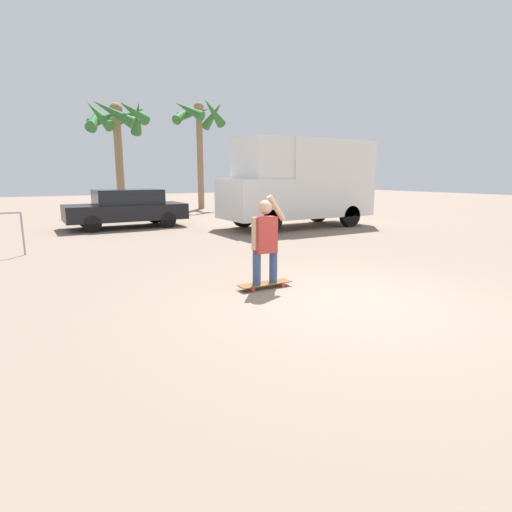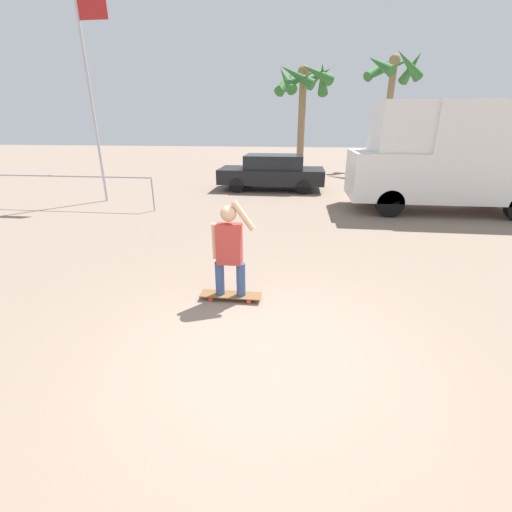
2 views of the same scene
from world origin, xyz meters
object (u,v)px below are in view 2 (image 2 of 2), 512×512
object	(u,v)px
person_skateboarder	(229,247)
flagpole	(92,90)
skateboard	(231,295)
parked_car_black	(272,172)
camper_van	(455,154)
palm_tree_center_background	(303,84)
palm_tree_near_van	(393,76)

from	to	relation	value
person_skateboarder	flagpole	world-z (taller)	flagpole
skateboard	parked_car_black	size ratio (longest dim) A/B	0.22
person_skateboarder	camper_van	distance (m)	8.84
skateboard	camper_van	size ratio (longest dim) A/B	0.17
skateboard	palm_tree_center_background	distance (m)	16.61
palm_tree_center_background	camper_van	bearing A→B (deg)	-63.03
skateboard	palm_tree_center_background	xyz separation A→B (m)	(0.98, 15.95, 4.54)
camper_van	palm_tree_near_van	world-z (taller)	palm_tree_near_van
camper_van	parked_car_black	distance (m)	6.68
parked_car_black	palm_tree_near_van	world-z (taller)	palm_tree_near_van
person_skateboarder	parked_car_black	world-z (taller)	person_skateboarder
palm_tree_near_van	skateboard	bearing A→B (deg)	-108.96
person_skateboarder	palm_tree_center_background	world-z (taller)	palm_tree_center_background
skateboard	parked_car_black	bearing A→B (deg)	90.79
skateboard	parked_car_black	xyz separation A→B (m)	(-0.14, 9.83, 0.67)
camper_van	flagpole	distance (m)	11.69
skateboard	camper_van	distance (m)	8.95
parked_car_black	palm_tree_center_background	world-z (taller)	palm_tree_center_background
person_skateboarder	flagpole	size ratio (longest dim) A/B	0.24
palm_tree_near_van	palm_tree_center_background	distance (m)	4.94
camper_van	palm_tree_center_background	world-z (taller)	palm_tree_center_background
palm_tree_near_van	flagpole	distance (m)	15.46
camper_van	parked_car_black	bearing A→B (deg)	151.82
camper_van	parked_car_black	xyz separation A→B (m)	(-5.82, 3.12, -1.00)
person_skateboarder	flagpole	bearing A→B (deg)	130.53
person_skateboarder	parked_car_black	size ratio (longest dim) A/B	0.35
parked_car_black	camper_van	bearing A→B (deg)	-28.18
flagpole	skateboard	bearing A→B (deg)	-49.46
palm_tree_near_van	parked_car_black	bearing A→B (deg)	-130.04
parked_car_black	flagpole	bearing A→B (deg)	-152.37
person_skateboarder	flagpole	xyz separation A→B (m)	(-5.85, 6.84, 2.74)
camper_van	parked_car_black	world-z (taller)	camper_van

